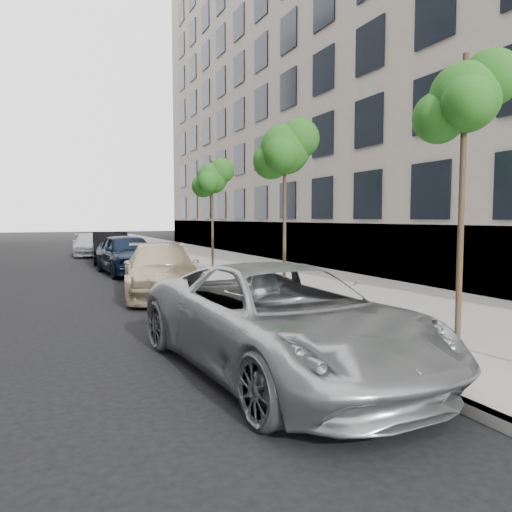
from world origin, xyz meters
TOP-DOWN VIEW (x-y plane):
  - ground at (0.00, 0.00)m, footprint 160.00×160.00m
  - sidewalk at (4.30, 24.00)m, footprint 6.40×72.00m
  - curb at (1.18, 24.00)m, footprint 0.15×72.00m
  - brown_tower at (24.00, 50.00)m, footprint 20.00×20.00m
  - tree_near at (3.23, 1.50)m, footprint 1.54×1.34m
  - tree_mid at (3.23, 8.00)m, footprint 1.75×1.55m
  - tree_far at (3.23, 14.50)m, footprint 1.61×1.41m
  - minivan at (-0.10, 1.51)m, footprint 2.97×5.71m
  - suv at (-0.10, 9.16)m, footprint 2.76×5.23m
  - sedan_blue at (-0.10, 15.08)m, footprint 2.19×4.80m
  - sedan_black at (-0.10, 20.34)m, footprint 1.96×4.74m
  - sedan_rear at (-0.64, 25.50)m, footprint 2.06×4.57m

SIDE VIEW (x-z plane):
  - ground at x=0.00m, z-range 0.00..0.00m
  - sidewalk at x=4.30m, z-range 0.00..0.14m
  - curb at x=1.18m, z-range 0.00..0.14m
  - sedan_rear at x=-0.64m, z-range 0.00..1.30m
  - suv at x=-0.10m, z-range 0.00..1.44m
  - sedan_black at x=-0.10m, z-range 0.00..1.53m
  - minivan at x=-0.10m, z-range 0.00..1.54m
  - sedan_blue at x=-0.10m, z-range 0.00..1.60m
  - tree_far at x=3.23m, z-range 1.56..6.00m
  - tree_mid at x=3.23m, z-range 1.70..6.54m
  - tree_near at x=3.23m, z-range 1.75..6.51m
  - brown_tower at x=24.00m, z-range 0.00..55.00m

